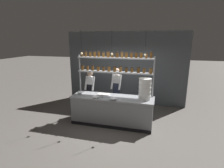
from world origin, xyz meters
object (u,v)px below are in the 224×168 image
Objects in this scene: prep_bowl_near_left at (96,97)px; spice_shelf_unit at (115,66)px; serving_cup_front at (102,96)px; chef_left at (90,89)px; cutting_board at (104,94)px; chef_center at (117,88)px; prep_bowl_center_front at (113,99)px; prep_bowl_center_back at (80,93)px; container_stack at (145,89)px.

spice_shelf_unit is at bearing 52.05° from prep_bowl_near_left.
serving_cup_front is at bearing -118.39° from spice_shelf_unit.
chef_left reaches higher than cutting_board.
chef_center is at bearing 69.37° from prep_bowl_near_left.
cutting_board is 0.63m from prep_bowl_center_front.
prep_bowl_near_left is (-0.46, -0.59, -0.93)m from spice_shelf_unit.
prep_bowl_center_front is 1.26m from prep_bowl_center_back.
chef_center is at bearing 37.90° from prep_bowl_center_back.
chef_center reaches higher than serving_cup_front.
serving_cup_front is (0.04, -0.35, 0.04)m from cutting_board.
prep_bowl_center_front is at bearing -3.73° from prep_bowl_near_left.
prep_bowl_center_back is 0.85m from serving_cup_front.
prep_bowl_center_back is (-1.23, 0.30, -0.01)m from prep_bowl_center_front.
prep_bowl_near_left is at bearing -107.88° from cutting_board.
serving_cup_front is at bearing 165.20° from prep_bowl_center_front.
chef_left is 0.94× the size of chef_center.
serving_cup_front is at bearing -170.56° from container_stack.
spice_shelf_unit is 25.83× the size of serving_cup_front.
prep_bowl_center_back is (-0.11, -0.66, 0.03)m from chef_left.
container_stack is 1.63× the size of cutting_board.
cutting_board is (-1.34, 0.14, -0.31)m from container_stack.
prep_bowl_near_left reaches higher than cutting_board.
prep_bowl_center_front is 2.44× the size of serving_cup_front.
prep_bowl_center_back is at bearing -169.08° from cutting_board.
spice_shelf_unit is 1.08m from serving_cup_front.
spice_shelf_unit reaches higher than cutting_board.
prep_bowl_near_left is 0.19m from serving_cup_front.
chef_left is (-1.00, 0.33, -0.95)m from spice_shelf_unit.
serving_cup_front is (0.72, -0.86, 0.05)m from chef_left.
serving_cup_front is (-0.40, 0.10, 0.02)m from prep_bowl_center_front.
serving_cup_front reaches higher than prep_bowl_center_front.
cutting_board is at bearing 96.93° from serving_cup_front.
container_stack reaches higher than prep_bowl_near_left.
prep_bowl_center_back is (-0.79, -0.15, 0.01)m from cutting_board.
spice_shelf_unit reaches higher than prep_bowl_near_left.
prep_bowl_center_back is at bearing -163.78° from spice_shelf_unit.
spice_shelf_unit is 1.02m from chef_center.
container_stack reaches higher than prep_bowl_center_front.
serving_cup_front reaches higher than prep_bowl_near_left.
container_stack reaches higher than prep_bowl_center_back.
cutting_board is 1.98× the size of prep_bowl_near_left.
chef_left is at bearing -162.63° from chef_center.
serving_cup_front is at bearing -83.07° from cutting_board.
spice_shelf_unit is 6.29× the size of cutting_board.
container_stack is at bearing -30.26° from chef_center.
chef_center is 8.45× the size of prep_bowl_near_left.
spice_shelf_unit is 1.19m from prep_bowl_near_left.
chef_left reaches higher than prep_bowl_center_back.
prep_bowl_center_front is (0.11, -0.63, -0.92)m from spice_shelf_unit.
chef_center reaches higher than prep_bowl_center_back.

